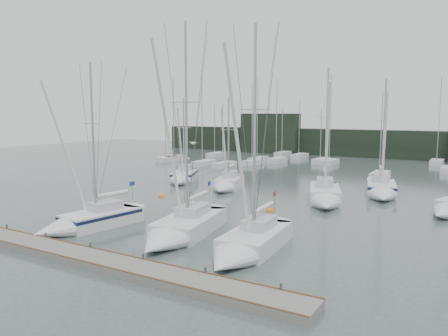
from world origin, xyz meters
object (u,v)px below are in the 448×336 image
object	(u,v)px
sailboat_mid_b	(226,185)
sailboat_mid_d	(382,191)
buoy_a	(198,205)
sailboat_near_left	(82,223)
sailboat_mid_a	(183,177)
buoy_b	(270,211)
sailboat_mid_c	(325,197)
sailboat_near_right	(244,247)
sailboat_near_center	(177,232)
buoy_c	(161,197)

from	to	relation	value
sailboat_mid_b	sailboat_mid_d	world-z (taller)	sailboat_mid_d
sailboat_mid_d	buoy_a	distance (m)	18.19
sailboat_near_left	buoy_a	size ratio (longest dim) A/B	25.48
sailboat_mid_a	buoy_b	xyz separation A→B (m)	(15.22, -8.59, -0.59)
sailboat_mid_a	sailboat_mid_b	bearing A→B (deg)	-38.62
sailboat_mid_c	sailboat_mid_d	bearing A→B (deg)	40.89
sailboat_mid_a	buoy_a	size ratio (longest dim) A/B	21.69
sailboat_near_right	sailboat_near_center	bearing A→B (deg)	168.33
sailboat_mid_b	buoy_c	size ratio (longest dim) A/B	17.34
sailboat_near_right	sailboat_mid_b	size ratio (longest dim) A/B	1.34
buoy_a	buoy_b	xyz separation A→B (m)	(6.47, 1.08, 0.00)
sailboat_near_center	buoy_c	bearing A→B (deg)	121.78
sailboat_near_left	buoy_a	world-z (taller)	sailboat_near_left
buoy_b	buoy_a	bearing A→B (deg)	-170.52
sailboat_mid_a	buoy_b	bearing A→B (deg)	-54.07
sailboat_near_left	sailboat_mid_c	world-z (taller)	sailboat_mid_c
sailboat_near_right	buoy_b	xyz separation A→B (m)	(-3.59, 11.28, -0.52)
sailboat_mid_c	sailboat_mid_b	bearing A→B (deg)	151.87
sailboat_near_right	sailboat_mid_b	world-z (taller)	sailboat_near_right
buoy_a	buoy_c	bearing A→B (deg)	164.98
sailboat_mid_c	sailboat_mid_d	xyz separation A→B (m)	(3.65, 6.33, -0.02)
buoy_b	buoy_c	bearing A→B (deg)	178.30
sailboat_mid_c	buoy_a	bearing A→B (deg)	-166.54
sailboat_near_left	sailboat_mid_d	bearing A→B (deg)	64.90
sailboat_mid_b	sailboat_mid_c	xyz separation A→B (m)	(11.34, -1.80, 0.09)
sailboat_near_left	buoy_b	size ratio (longest dim) A/B	20.56
sailboat_mid_b	sailboat_mid_c	distance (m)	11.48
sailboat_near_left	sailboat_near_center	bearing A→B (deg)	19.93
sailboat_mid_c	buoy_b	xyz separation A→B (m)	(-3.12, -5.04, -0.64)
sailboat_near_left	sailboat_mid_a	xyz separation A→B (m)	(-6.37, 20.69, 0.05)
sailboat_near_left	sailboat_mid_c	size ratio (longest dim) A/B	0.97
sailboat_mid_b	buoy_a	xyz separation A→B (m)	(1.75, -7.92, -0.54)
sailboat_mid_a	buoy_a	bearing A→B (deg)	-72.50
sailboat_mid_c	buoy_a	xyz separation A→B (m)	(-9.59, -6.13, -0.64)
buoy_a	sailboat_near_right	bearing A→B (deg)	-45.40
sailboat_near_right	sailboat_mid_c	bearing A→B (deg)	86.71
sailboat_mid_b	buoy_b	distance (m)	10.71
sailboat_near_center	buoy_b	size ratio (longest dim) A/B	24.75
sailboat_mid_b	sailboat_near_center	bearing A→B (deg)	-85.95
sailboat_near_center	buoy_c	xyz separation A→B (m)	(-10.12, 11.01, -0.53)
sailboat_mid_c	buoy_c	world-z (taller)	sailboat_mid_c
sailboat_near_center	buoy_a	bearing A→B (deg)	105.74
sailboat_near_right	buoy_a	world-z (taller)	sailboat_near_right
sailboat_mid_c	buoy_c	size ratio (longest dim) A/B	21.22
sailboat_near_left	buoy_c	bearing A→B (deg)	111.91
sailboat_mid_d	buoy_a	world-z (taller)	sailboat_mid_d
sailboat_near_right	buoy_a	xyz separation A→B (m)	(-10.06, 10.20, -0.52)
sailboat_near_left	sailboat_mid_a	world-z (taller)	sailboat_near_left
sailboat_mid_b	sailboat_mid_d	xyz separation A→B (m)	(14.99, 4.53, 0.07)
sailboat_near_right	sailboat_mid_c	distance (m)	16.33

